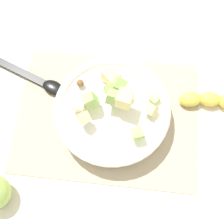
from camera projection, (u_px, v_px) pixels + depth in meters
ground_plane at (108, 117)px, 0.76m from camera, size 2.40×2.40×0.00m
placemat at (108, 116)px, 0.76m from camera, size 0.44×0.33×0.01m
salad_bowl at (112, 112)px, 0.72m from camera, size 0.27×0.27×0.12m
serving_spoon at (37, 80)px, 0.78m from camera, size 0.22×0.11×0.01m
banana_whole at (210, 100)px, 0.75m from camera, size 0.15×0.05×0.04m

